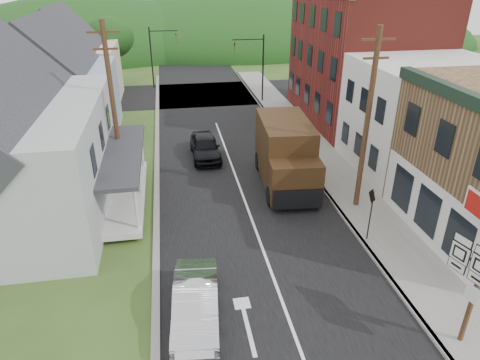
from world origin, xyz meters
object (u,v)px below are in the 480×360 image
delivery_van (286,155)px  warning_sign (371,207)px  route_sign_cluster (477,283)px  dark_sedan (205,147)px  silver_sedan (196,304)px

delivery_van → warning_sign: 6.57m
route_sign_cluster → warning_sign: bearing=79.3°
dark_sedan → warning_sign: bearing=-61.0°
dark_sedan → route_sign_cluster: size_ratio=1.19×
dark_sedan → warning_sign: 12.56m
silver_sedan → dark_sedan: size_ratio=1.00×
delivery_van → warning_sign: delivery_van is taller
silver_sedan → warning_sign: size_ratio=1.72×
silver_sedan → delivery_van: bearing=64.5°
silver_sedan → warning_sign: 8.80m
silver_sedan → route_sign_cluster: route_sign_cluster is taller
dark_sedan → delivery_van: 6.29m
warning_sign → dark_sedan: bearing=122.4°
dark_sedan → delivery_van: (4.11, -4.63, 1.10)m
dark_sedan → warning_sign: size_ratio=1.72×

